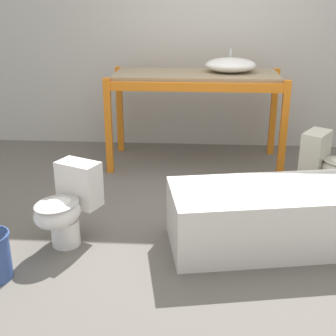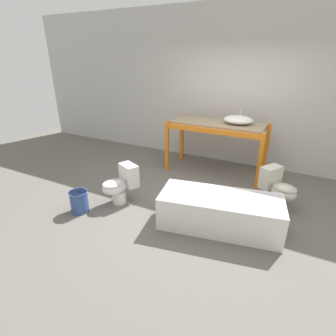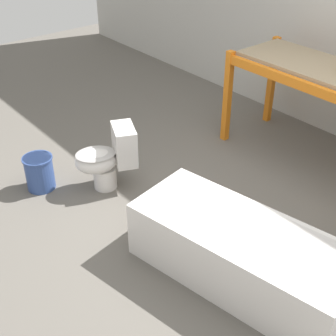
{
  "view_description": "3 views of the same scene",
  "coord_description": "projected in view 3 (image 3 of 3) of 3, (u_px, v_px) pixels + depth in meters",
  "views": [
    {
      "loc": [
        -0.18,
        -3.85,
        1.88
      ],
      "look_at": [
        -0.4,
        -0.54,
        0.61
      ],
      "focal_mm": 50.0,
      "sensor_mm": 36.0,
      "label": 1
    },
    {
      "loc": [
        1.22,
        -3.64,
        2.23
      ],
      "look_at": [
        -0.4,
        -0.48,
        0.7
      ],
      "focal_mm": 28.0,
      "sensor_mm": 36.0,
      "label": 2
    },
    {
      "loc": [
        2.07,
        -2.6,
        2.63
      ],
      "look_at": [
        -0.33,
        -0.61,
        0.61
      ],
      "focal_mm": 50.0,
      "sensor_mm": 36.0,
      "label": 3
    }
  ],
  "objects": [
    {
      "name": "ground_plane",
      "position": [
        244.0,
        217.0,
        4.16
      ],
      "size": [
        12.0,
        12.0,
        0.0
      ],
      "primitive_type": "plane",
      "color": "#666059"
    },
    {
      "name": "shelving_rack",
      "position": [
        326.0,
        83.0,
        4.48
      ],
      "size": [
        1.91,
        0.81,
        1.03
      ],
      "color": "orange",
      "rests_on": "ground_plane"
    },
    {
      "name": "bathtub_main",
      "position": [
        240.0,
        249.0,
        3.41
      ],
      "size": [
        1.74,
        0.96,
        0.48
      ],
      "rotation": [
        0.0,
        0.0,
        0.18
      ],
      "color": "white",
      "rests_on": "ground_plane"
    },
    {
      "name": "toilet_near",
      "position": [
        108.0,
        157.0,
        4.39
      ],
      "size": [
        0.53,
        0.65,
        0.62
      ],
      "rotation": [
        0.0,
        0.0,
        -0.43
      ],
      "color": "white",
      "rests_on": "ground_plane"
    },
    {
      "name": "bucket_white",
      "position": [
        39.0,
        172.0,
        4.45
      ],
      "size": [
        0.29,
        0.29,
        0.34
      ],
      "color": "#334C8C",
      "rests_on": "ground_plane"
    }
  ]
}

